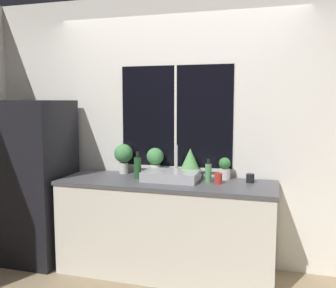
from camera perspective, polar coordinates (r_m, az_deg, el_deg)
The scene contains 14 objects.
ground_plane at distance 3.55m, azimuth -1.87°, elevation -21.04°, with size 14.00×14.00×0.00m, color #937F60.
wall_back at distance 3.82m, azimuth 1.32°, elevation 2.18°, with size 8.00×0.09×2.70m.
wall_left at distance 5.43m, azimuth -17.85°, elevation 3.15°, with size 0.06×7.00×2.70m.
counter at distance 3.64m, azimuth -0.32°, elevation -12.56°, with size 2.04×0.65×0.90m.
refrigerator at distance 4.13m, azimuth -19.85°, elevation -5.25°, with size 0.71×0.67×1.65m.
sink at distance 3.54m, azimuth 0.49°, elevation -4.84°, with size 0.52×0.38×0.32m.
potted_plant_far_left at distance 3.89m, azimuth -6.79°, elevation -1.68°, with size 0.19×0.19×0.30m.
potted_plant_center_left at distance 3.78m, azimuth -1.97°, elevation -2.28°, with size 0.17×0.17×0.28m.
potted_plant_center_right at distance 3.68m, azimuth 3.40°, elevation -2.53°, with size 0.19×0.19×0.29m.
potted_plant_far_right at distance 3.63m, azimuth 8.62°, elevation -3.68°, with size 0.11×0.11×0.21m.
soap_bottle at distance 3.48m, azimuth 6.16°, elevation -4.33°, with size 0.06×0.06×0.21m.
bottle_tall at distance 3.63m, azimuth -4.65°, elevation -3.57°, with size 0.07×0.07×0.26m.
mug_black at distance 3.53m, azimuth 12.42°, elevation -5.12°, with size 0.07×0.07×0.08m.
mug_red at distance 3.43m, azimuth 7.68°, elevation -5.23°, with size 0.07×0.07×0.10m.
Camera 1 is at (0.98, -2.98, 1.64)m, focal length 40.00 mm.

